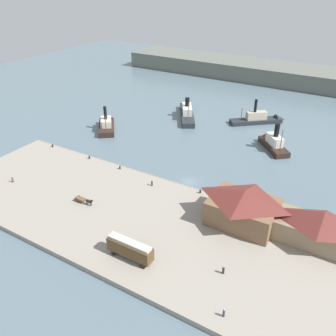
% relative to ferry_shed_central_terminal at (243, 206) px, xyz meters
% --- Properties ---
extents(ground_plane, '(320.00, 320.00, 0.00)m').
position_rel_ferry_shed_central_terminal_xyz_m(ground_plane, '(-19.35, 11.00, -5.51)').
color(ground_plane, slate).
extents(quay_promenade, '(110.00, 36.00, 1.20)m').
position_rel_ferry_shed_central_terminal_xyz_m(quay_promenade, '(-19.35, -11.00, -4.91)').
color(quay_promenade, gray).
rests_on(quay_promenade, ground).
extents(seawall_edge, '(110.00, 0.80, 1.00)m').
position_rel_ferry_shed_central_terminal_xyz_m(seawall_edge, '(-19.35, 7.40, -5.01)').
color(seawall_edge, slate).
rests_on(seawall_edge, ground).
extents(ferry_shed_central_terminal, '(14.99, 11.43, 8.50)m').
position_rel_ferry_shed_central_terminal_xyz_m(ferry_shed_central_terminal, '(0.00, 0.00, 0.00)').
color(ferry_shed_central_terminal, brown).
rests_on(ferry_shed_central_terminal, quay_promenade).
extents(ferry_shed_east_terminal, '(18.29, 8.40, 7.99)m').
position_rel_ferry_shed_central_terminal_xyz_m(ferry_shed_east_terminal, '(16.28, 1.31, -0.25)').
color(ferry_shed_east_terminal, '#847056').
rests_on(ferry_shed_east_terminal, quay_promenade).
extents(street_tram, '(9.83, 2.60, 4.22)m').
position_rel_ferry_shed_central_terminal_xyz_m(street_tram, '(-14.88, -22.26, -1.84)').
color(street_tram, '#4C381E').
rests_on(street_tram, quay_promenade).
extents(horse_cart, '(5.57, 1.33, 1.87)m').
position_rel_ferry_shed_central_terminal_xyz_m(horse_cart, '(-35.85, -12.66, -3.38)').
color(horse_cart, brown).
rests_on(horse_cart, quay_promenade).
extents(pedestrian_near_east_shed, '(0.42, 0.42, 1.69)m').
position_rel_ferry_shed_central_terminal_xyz_m(pedestrian_near_east_shed, '(-59.05, -15.07, -3.54)').
color(pedestrian_near_east_shed, '#4C3D33').
rests_on(pedestrian_near_east_shed, quay_promenade).
extents(pedestrian_at_waters_edge, '(0.40, 0.40, 1.63)m').
position_rel_ferry_shed_central_terminal_xyz_m(pedestrian_at_waters_edge, '(6.55, -25.56, -3.57)').
color(pedestrian_at_waters_edge, '#33384C').
rests_on(pedestrian_at_waters_edge, quay_promenade).
extents(pedestrian_near_west_shed, '(0.44, 0.44, 1.78)m').
position_rel_ferry_shed_central_terminal_xyz_m(pedestrian_near_west_shed, '(2.67, -16.68, -3.50)').
color(pedestrian_near_west_shed, '#232328').
rests_on(pedestrian_near_west_shed, quay_promenade).
extents(pedestrian_walking_east, '(0.41, 0.41, 1.64)m').
position_rel_ferry_shed_central_terminal_xyz_m(pedestrian_walking_east, '(-25.99, 2.66, -3.56)').
color(pedestrian_walking_east, '#232328').
rests_on(pedestrian_walking_east, quay_promenade).
extents(mooring_post_east, '(0.44, 0.44, 0.90)m').
position_rel_ferry_shed_central_terminal_xyz_m(mooring_post_east, '(-38.73, 5.44, -3.86)').
color(mooring_post_east, black).
rests_on(mooring_post_east, quay_promenade).
extents(mooring_post_west, '(0.44, 0.44, 0.90)m').
position_rel_ferry_shed_central_terminal_xyz_m(mooring_post_west, '(-50.55, 5.83, -3.86)').
color(mooring_post_west, black).
rests_on(mooring_post_west, quay_promenade).
extents(mooring_post_center_east, '(0.44, 0.44, 0.90)m').
position_rel_ferry_shed_central_terminal_xyz_m(mooring_post_center_east, '(-66.05, 5.82, -3.86)').
color(mooring_post_center_east, black).
rests_on(mooring_post_center_east, quay_promenade).
extents(mooring_post_center_west, '(0.44, 0.44, 0.90)m').
position_rel_ferry_shed_central_terminal_xyz_m(mooring_post_center_west, '(-13.43, 5.99, -3.86)').
color(mooring_post_center_west, black).
rests_on(mooring_post_center_west, quay_promenade).
extents(ferry_approaching_west, '(18.99, 17.11, 10.53)m').
position_rel_ferry_shed_central_terminal_xyz_m(ferry_approaching_west, '(-16.07, 63.18, -4.11)').
color(ferry_approaching_west, '#23282D').
rests_on(ferry_approaching_west, ground).
extents(ferry_departing_north, '(13.52, 14.48, 10.23)m').
position_rel_ferry_shed_central_terminal_xyz_m(ferry_departing_north, '(-6.27, 44.13, -3.70)').
color(ferry_departing_north, black).
rests_on(ferry_departing_north, ground).
extents(ferry_approaching_east, '(16.72, 23.54, 9.19)m').
position_rel_ferry_shed_central_terminal_xyz_m(ferry_approaching_east, '(-43.91, 55.39, -3.86)').
color(ferry_approaching_east, '#23282D').
rests_on(ferry_approaching_east, ground).
extents(ferry_moored_west, '(13.58, 15.27, 10.36)m').
position_rel_ferry_shed_central_terminal_xyz_m(ferry_moored_west, '(-62.73, 28.77, -3.95)').
color(ferry_moored_west, black).
rests_on(ferry_moored_west, ground).
extents(far_headland, '(180.00, 24.00, 8.00)m').
position_rel_ferry_shed_central_terminal_xyz_m(far_headland, '(-19.35, 121.00, -1.51)').
color(far_headland, '#60665B').
rests_on(far_headland, ground).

